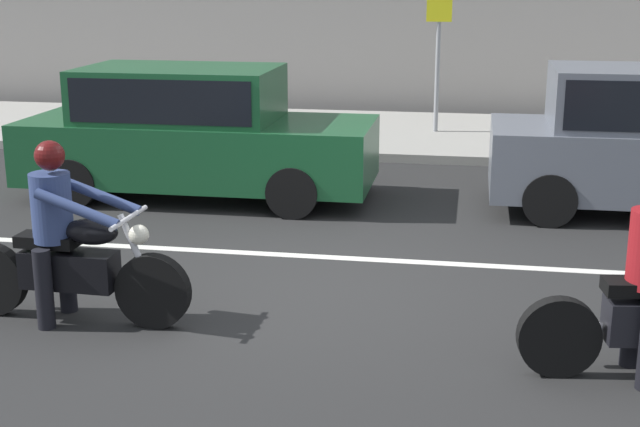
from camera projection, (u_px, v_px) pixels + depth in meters
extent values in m
plane|color=#242424|center=(315.00, 286.00, 8.49)|extent=(80.00, 80.00, 0.00)
cube|color=#99968E|center=(393.00, 134.00, 16.07)|extent=(40.00, 4.40, 0.14)
cube|color=silver|center=(296.00, 255.00, 9.41)|extent=(18.00, 0.14, 0.01)
cylinder|color=black|center=(559.00, 337.00, 6.54)|extent=(0.62, 0.20, 0.61)
cube|color=black|center=(640.00, 287.00, 6.42)|extent=(0.55, 0.31, 0.10)
cylinder|color=silver|center=(613.00, 327.00, 6.68)|extent=(0.70, 0.17, 0.07)
cylinder|color=black|center=(633.00, 323.00, 6.71)|extent=(0.17, 0.17, 0.69)
cylinder|color=black|center=(153.00, 291.00, 7.44)|extent=(0.65, 0.14, 0.65)
cylinder|color=silver|center=(138.00, 255.00, 7.38)|extent=(0.33, 0.07, 0.70)
cube|color=black|center=(70.00, 270.00, 7.55)|extent=(0.83, 0.31, 0.32)
ellipsoid|color=black|center=(91.00, 232.00, 7.41)|extent=(0.49, 0.26, 0.22)
cube|color=black|center=(48.00, 240.00, 7.52)|extent=(0.53, 0.26, 0.10)
cylinder|color=silver|center=(129.00, 218.00, 7.31)|extent=(0.06, 0.70, 0.04)
sphere|color=silver|center=(139.00, 235.00, 7.33)|extent=(0.17, 0.17, 0.17)
cylinder|color=silver|center=(48.00, 274.00, 7.79)|extent=(0.70, 0.09, 0.07)
cylinder|color=black|center=(44.00, 289.00, 7.41)|extent=(0.15, 0.15, 0.69)
cylinder|color=black|center=(67.00, 274.00, 7.79)|extent=(0.15, 0.15, 0.69)
cylinder|color=navy|center=(52.00, 207.00, 7.43)|extent=(0.35, 0.35, 0.59)
cylinder|color=navy|center=(77.00, 209.00, 7.14)|extent=(0.72, 0.11, 0.31)
cylinder|color=navy|center=(101.00, 196.00, 7.55)|extent=(0.72, 0.11, 0.31)
sphere|color=tan|center=(50.00, 159.00, 7.31)|extent=(0.20, 0.20, 0.20)
sphere|color=#510F0F|center=(50.00, 155.00, 7.31)|extent=(0.25, 0.25, 0.25)
cylinder|color=black|center=(545.00, 185.00, 11.16)|extent=(0.64, 1.76, 0.64)
cube|color=#164C28|center=(199.00, 150.00, 11.69)|extent=(4.58, 1.76, 0.80)
cube|color=#164C28|center=(180.00, 93.00, 11.53)|extent=(2.52, 1.62, 0.68)
cube|color=black|center=(180.00, 93.00, 11.53)|extent=(2.32, 1.65, 0.54)
cylinder|color=black|center=(305.00, 178.00, 11.54)|extent=(0.64, 1.82, 0.64)
cylinder|color=black|center=(99.00, 170.00, 12.01)|extent=(0.64, 1.82, 0.64)
cylinder|color=gray|center=(438.00, 64.00, 15.61)|extent=(0.08, 0.08, 2.40)
cube|color=yellow|center=(439.00, 9.00, 15.33)|extent=(0.44, 0.03, 0.44)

